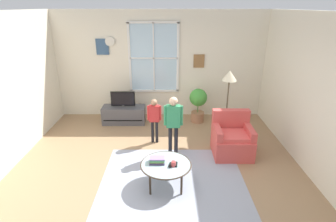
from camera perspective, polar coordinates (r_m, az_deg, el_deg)
name	(u,v)px	position (r m, az deg, el deg)	size (l,w,h in m)	color
ground_plane	(158,171)	(5.05, -2.23, -12.86)	(6.05, 6.12, 0.02)	#9E7A56
back_wall	(161,65)	(7.12, -1.56, 9.92)	(5.45, 0.17, 2.78)	silver
side_wall_right	(324,101)	(5.10, 30.56, 1.93)	(0.12, 5.52, 2.78)	silver
area_rug	(174,179)	(4.82, 1.20, -14.49)	(2.50, 2.08, 0.01)	#999EAD
tv_stand	(125,115)	(6.96, -9.25, -0.78)	(1.08, 0.45, 0.45)	#4C4C51
television	(124,99)	(6.81, -9.47, 2.59)	(0.61, 0.08, 0.40)	#4C4C4C
armchair	(233,139)	(5.57, 13.75, -5.93)	(0.76, 0.74, 0.87)	#D14C47
coffee_table	(167,165)	(4.49, -0.29, -11.56)	(0.85, 0.85, 0.42)	#99B2B7
book_stack	(158,160)	(4.50, -2.16, -10.47)	(0.25, 0.19, 0.10)	#423659
cup	(174,164)	(4.40, 1.36, -11.27)	(0.08, 0.08, 0.09)	#BF3F3F
remote_near_books	(171,165)	(4.44, 0.65, -11.49)	(0.04, 0.14, 0.02)	black
remote_near_cup	(177,164)	(4.45, 1.94, -11.39)	(0.04, 0.14, 0.02)	black
person_red_shirt	(155,116)	(5.73, -2.76, -1.08)	(0.31, 0.14, 1.01)	black
person_green_shirt	(174,120)	(5.18, 1.33, -1.87)	(0.38, 0.17, 1.24)	black
potted_plant_by_window	(199,102)	(6.88, 6.66, 1.88)	(0.45, 0.45, 0.89)	#9E6B4C
floor_lamp	(230,82)	(5.90, 13.17, 5.98)	(0.32, 0.32, 1.57)	black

